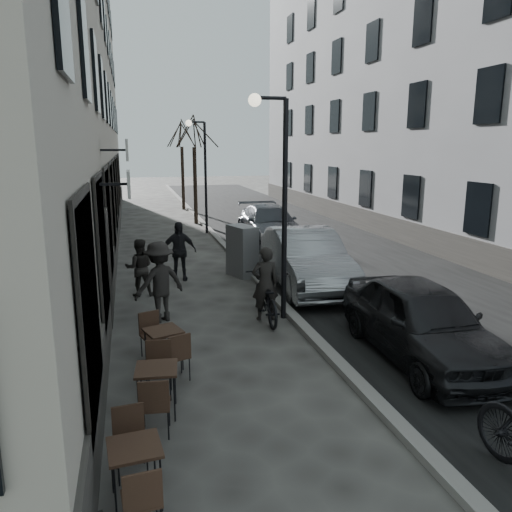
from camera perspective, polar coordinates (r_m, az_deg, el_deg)
name	(u,v)px	position (r m, az deg, el deg)	size (l,w,h in m)	color
ground	(427,476)	(7.09, 18.93, -22.69)	(120.00, 120.00, 0.00)	#363431
road	(299,237)	(22.35, 4.96, 2.20)	(7.30, 60.00, 0.00)	black
kerb	(219,239)	(21.43, -4.31, 1.92)	(0.25, 60.00, 0.12)	gray
building_left	(49,36)	(21.78, -22.58, 22.23)	(4.00, 35.00, 16.00)	#AFA593
building_right	(418,54)	(25.18, 18.07, 21.12)	(4.00, 35.00, 16.00)	gray
streetlamp_near	(278,184)	(11.26, 2.49, 8.21)	(0.90, 0.28, 5.09)	black
streetlamp_far	(202,164)	(23.00, -6.24, 10.39)	(0.90, 0.28, 5.09)	black
tree_near	(194,132)	(25.97, -7.12, 13.93)	(2.40, 2.40, 5.70)	black
tree_far	(181,134)	(31.93, -8.52, 13.63)	(2.40, 2.40, 5.70)	black
bistro_set_a	(136,468)	(6.30, -13.60, -22.49)	(0.64, 1.47, 0.85)	#322016
bistro_set_b	(157,386)	(7.93, -11.24, -14.34)	(0.68, 1.55, 0.90)	#322016
bistro_set_c	(164,345)	(9.39, -10.50, -9.96)	(0.86, 1.54, 0.88)	#322016
sign_board	(86,502)	(6.03, -18.90, -25.07)	(0.45, 0.62, 0.99)	black
utility_cabinet	(242,251)	(15.50, -1.58, 0.58)	(0.58, 1.05, 1.58)	slate
bicycle	(265,298)	(11.68, 1.05, -4.77)	(0.71, 2.03, 1.07)	black
cyclist_rider	(265,284)	(11.59, 1.06, -3.17)	(0.64, 0.42, 1.74)	black
pedestrian_near	(139,268)	(13.81, -13.18, -1.29)	(0.76, 0.59, 1.57)	#282522
pedestrian_mid	(160,282)	(11.69, -10.96, -2.91)	(1.21, 0.70, 1.88)	black
pedestrian_far	(179,251)	(15.16, -8.82, 0.56)	(1.05, 0.44, 1.79)	black
car_near	(422,321)	(10.06, 18.42, -7.03)	(1.78, 4.42, 1.50)	black
car_mid	(306,259)	(14.35, 5.69, -0.32)	(1.75, 5.02, 1.65)	gray
car_far	(269,224)	(21.22, 1.54, 3.72)	(2.08, 5.13, 1.49)	#363A40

